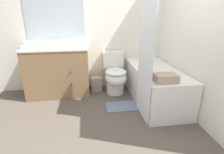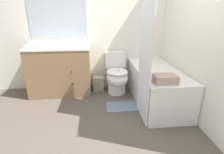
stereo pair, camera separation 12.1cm
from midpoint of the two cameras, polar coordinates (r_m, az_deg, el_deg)
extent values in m
plane|color=brown|center=(2.22, -2.97, -20.48)|extent=(14.00, 14.00, 0.00)
cube|color=white|center=(3.46, -6.39, 16.75)|extent=(8.00, 0.05, 2.50)
cube|color=#B2BCC6|center=(3.47, -19.40, 19.58)|extent=(1.04, 0.01, 0.93)
cube|color=white|center=(2.94, 21.89, 14.94)|extent=(0.05, 2.74, 2.50)
cube|color=olive|center=(3.36, -18.14, 1.51)|extent=(1.09, 0.55, 0.86)
cube|color=white|center=(3.25, -18.99, 8.97)|extent=(1.11, 0.57, 0.03)
cylinder|color=white|center=(3.26, -18.91, 8.28)|extent=(0.30, 0.30, 0.10)
sphere|color=#382D23|center=(3.03, -14.54, 1.61)|extent=(0.02, 0.02, 0.02)
sphere|color=#382D23|center=(3.11, -14.17, -2.45)|extent=(0.02, 0.02, 0.02)
cylinder|color=silver|center=(3.43, -18.53, 10.15)|extent=(0.04, 0.04, 0.04)
cylinder|color=silver|center=(3.38, -18.76, 11.06)|extent=(0.02, 0.11, 0.09)
cylinder|color=silver|center=(3.44, -19.45, 10.10)|extent=(0.03, 0.03, 0.04)
cylinder|color=silver|center=(3.42, -17.61, 10.25)|extent=(0.03, 0.03, 0.04)
cylinder|color=white|center=(3.35, 0.00, -3.23)|extent=(0.33, 0.33, 0.24)
ellipsoid|color=white|center=(3.21, 0.16, -0.29)|extent=(0.39, 0.49, 0.30)
torus|color=white|center=(3.18, 0.16, 1.54)|extent=(0.39, 0.39, 0.04)
cube|color=white|center=(3.45, -0.67, 5.82)|extent=(0.39, 0.18, 0.32)
ellipsoid|color=white|center=(3.17, 0.16, 1.92)|extent=(0.37, 0.46, 0.02)
cube|color=white|center=(3.08, 12.59, -2.39)|extent=(0.69, 1.54, 0.58)
cube|color=#ACB1B2|center=(2.99, 13.00, 2.64)|extent=(0.57, 1.42, 0.01)
cube|color=white|center=(2.35, 9.61, 8.43)|extent=(0.01, 0.54, 1.95)
cube|color=gray|center=(3.46, -6.07, -2.23)|extent=(0.21, 0.18, 0.28)
cube|color=silver|center=(3.21, -16.55, 10.18)|extent=(0.14, 0.15, 0.09)
ellipsoid|color=white|center=(3.20, -16.65, 11.20)|extent=(0.06, 0.04, 0.03)
cylinder|color=white|center=(3.26, -11.11, 11.35)|extent=(0.07, 0.07, 0.15)
cylinder|color=silver|center=(3.25, -11.22, 12.96)|extent=(0.04, 0.04, 0.03)
cube|color=silver|center=(3.21, -26.16, 8.67)|extent=(0.28, 0.14, 0.06)
cube|color=tan|center=(2.41, 15.76, -0.34)|extent=(0.30, 0.21, 0.11)
cube|color=slate|center=(2.91, 2.85, -9.51)|extent=(0.60, 0.34, 0.02)
camera|label=1|loc=(0.06, -91.31, -0.48)|focal=28.00mm
camera|label=2|loc=(0.06, 88.69, 0.48)|focal=28.00mm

